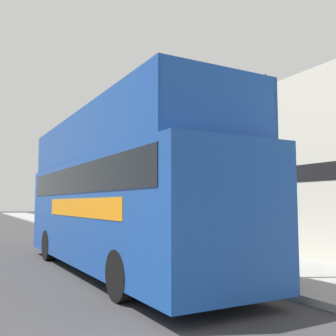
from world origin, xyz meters
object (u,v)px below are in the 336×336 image
(tour_bus, at_px, (117,202))
(parked_car_ahead_of_bus, at_px, (76,229))
(lamp_post_nearest, at_px, (267,135))
(lamp_post_second, at_px, (123,164))

(tour_bus, relative_size, parked_car_ahead_of_bus, 2.27)
(lamp_post_nearest, height_order, lamp_post_second, lamp_post_second)
(tour_bus, bearing_deg, lamp_post_nearest, -53.31)
(tour_bus, height_order, lamp_post_nearest, lamp_post_nearest)
(parked_car_ahead_of_bus, xyz_separation_m, lamp_post_second, (1.80, -1.20, 2.99))
(tour_bus, distance_m, parked_car_ahead_of_bus, 7.80)
(parked_car_ahead_of_bus, xyz_separation_m, lamp_post_nearest, (1.76, -10.89, 2.78))
(parked_car_ahead_of_bus, bearing_deg, lamp_post_nearest, -81.06)
(lamp_post_second, bearing_deg, tour_bus, -111.96)
(tour_bus, xyz_separation_m, parked_car_ahead_of_bus, (0.81, 7.67, -1.23))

